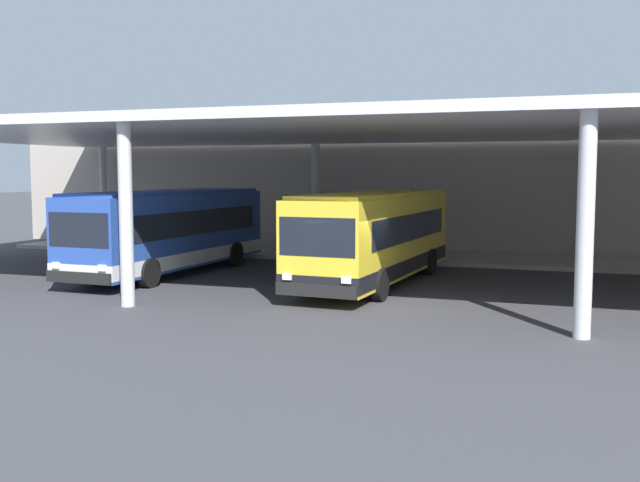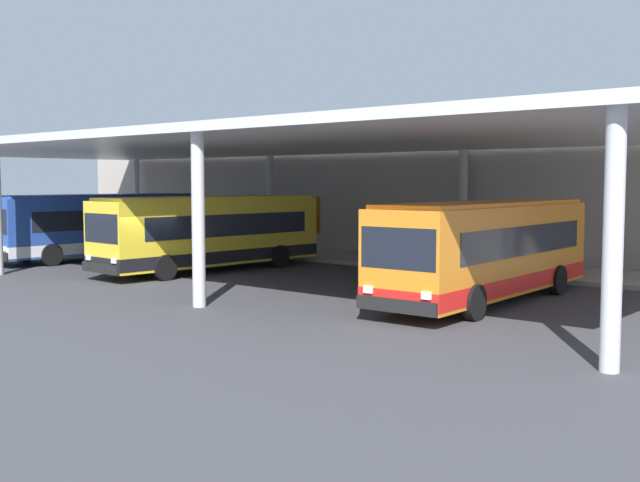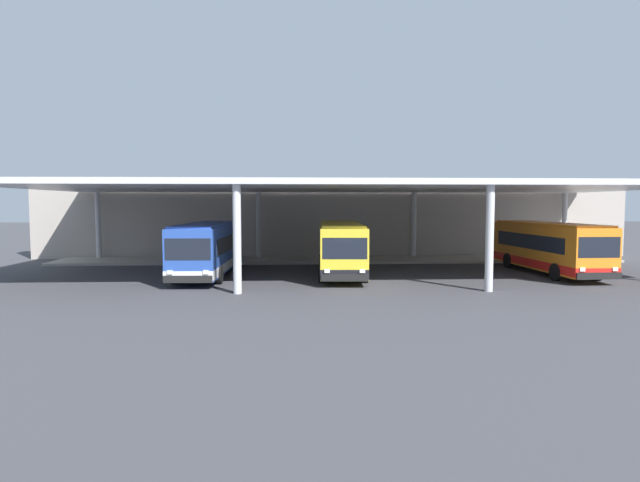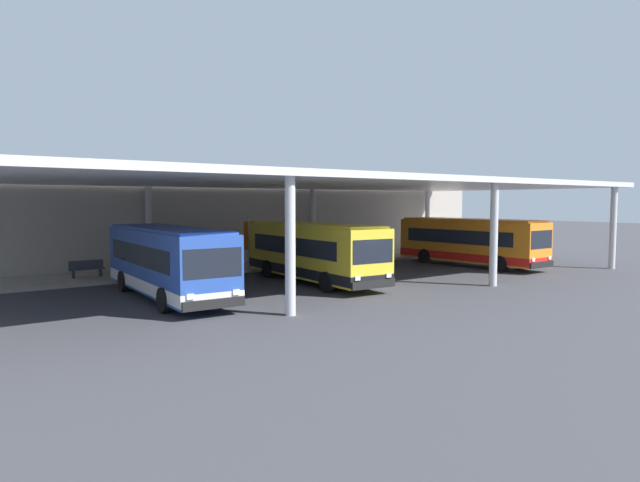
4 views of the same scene
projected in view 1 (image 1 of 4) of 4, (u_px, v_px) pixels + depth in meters
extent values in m
plane|color=#3D3D42|center=(358.00, 304.00, 21.33)|extent=(200.00, 200.00, 0.00)
cube|color=#A39E93|center=(433.00, 257.00, 32.35)|extent=(42.00, 4.50, 0.18)
cube|color=#ADA399|center=(446.00, 186.00, 35.11)|extent=(48.00, 1.60, 6.44)
cube|color=silver|center=(402.00, 129.00, 25.99)|extent=(40.00, 17.00, 0.30)
cylinder|color=silver|center=(104.00, 195.00, 39.89)|extent=(0.40, 0.40, 5.25)
cylinder|color=silver|center=(126.00, 215.00, 20.78)|extent=(0.40, 0.40, 5.25)
cylinder|color=silver|center=(315.00, 198.00, 35.80)|extent=(0.40, 0.40, 5.25)
cylinder|color=silver|center=(585.00, 226.00, 16.70)|extent=(0.40, 0.40, 5.25)
cylinder|color=silver|center=(582.00, 201.00, 31.72)|extent=(0.40, 0.40, 5.25)
cube|color=#284CA8|center=(170.00, 229.00, 27.68)|extent=(2.85, 10.48, 2.70)
cube|color=silver|center=(171.00, 255.00, 27.77)|extent=(2.87, 10.50, 0.50)
cube|color=black|center=(172.00, 221.00, 27.79)|extent=(2.83, 8.61, 0.90)
cube|color=black|center=(79.00, 230.00, 22.87)|extent=(2.30, 0.20, 1.10)
cube|color=black|center=(79.00, 278.00, 22.93)|extent=(2.45, 0.24, 0.36)
cube|color=#2A50B0|center=(170.00, 192.00, 27.55)|extent=(2.64, 10.06, 0.12)
cube|color=yellow|center=(79.00, 204.00, 22.82)|extent=(1.75, 0.18, 0.28)
cube|color=white|center=(56.00, 265.00, 23.23)|extent=(0.28, 0.09, 0.20)
cube|color=white|center=(102.00, 268.00, 22.58)|extent=(0.28, 0.09, 0.20)
cylinder|color=black|center=(89.00, 269.00, 25.25)|extent=(0.31, 1.01, 1.00)
cylinder|color=black|center=(149.00, 273.00, 24.36)|extent=(0.31, 1.01, 1.00)
cylinder|color=black|center=(184.00, 252.00, 30.89)|extent=(0.31, 1.01, 1.00)
cylinder|color=black|center=(235.00, 254.00, 30.00)|extent=(0.31, 1.01, 1.00)
cube|color=yellow|center=(375.00, 235.00, 25.11)|extent=(3.09, 10.53, 2.70)
cube|color=black|center=(375.00, 264.00, 25.21)|extent=(3.11, 10.55, 0.50)
cube|color=black|center=(377.00, 226.00, 25.22)|extent=(3.02, 8.66, 0.90)
cube|color=black|center=(317.00, 237.00, 20.35)|extent=(2.30, 0.25, 1.10)
cube|color=black|center=(316.00, 291.00, 20.41)|extent=(2.46, 0.30, 0.36)
cube|color=yellow|center=(376.00, 194.00, 24.98)|extent=(2.87, 10.10, 0.12)
cube|color=yellow|center=(318.00, 208.00, 20.30)|extent=(1.75, 0.22, 0.28)
cube|color=white|center=(287.00, 276.00, 20.73)|extent=(0.28, 0.10, 0.20)
cube|color=white|center=(346.00, 280.00, 20.04)|extent=(0.28, 0.10, 0.20)
cylinder|color=black|center=(305.00, 280.00, 22.73)|extent=(0.34, 1.01, 1.00)
cylinder|color=black|center=(380.00, 285.00, 21.79)|extent=(0.34, 1.01, 1.00)
cylinder|color=black|center=(368.00, 259.00, 28.32)|extent=(0.34, 1.01, 1.00)
cylinder|color=black|center=(430.00, 262.00, 27.38)|extent=(0.34, 1.01, 1.00)
cube|color=#383D47|center=(226.00, 239.00, 35.69)|extent=(1.80, 0.44, 0.08)
cube|color=#383D47|center=(228.00, 233.00, 35.85)|extent=(1.80, 0.06, 0.44)
cube|color=#2D2D33|center=(213.00, 243.00, 35.94)|extent=(0.10, 0.36, 0.45)
cube|color=#2D2D33|center=(239.00, 244.00, 35.48)|extent=(0.10, 0.36, 0.45)
cylinder|color=#B2B2B7|center=(415.00, 220.00, 31.66)|extent=(0.12, 0.12, 3.20)
cube|color=orange|center=(415.00, 212.00, 31.61)|extent=(0.70, 0.04, 1.80)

